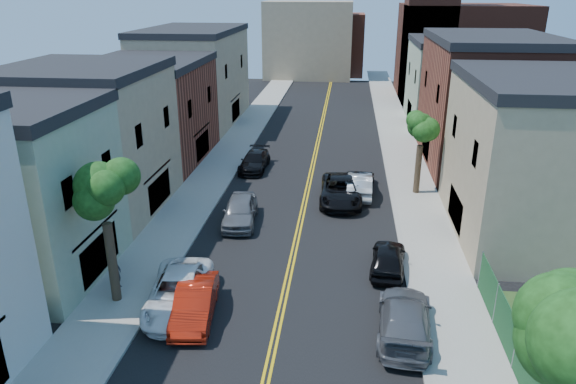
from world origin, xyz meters
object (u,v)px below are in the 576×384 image
(white_pickup, at_px, (179,292))
(black_suv_lane, at_px, (341,190))
(silver_car_right, at_px, (360,184))
(grey_car_left, at_px, (240,211))
(grey_car_right, at_px, (405,318))
(black_car_left, at_px, (255,161))
(red_sedan, at_px, (195,303))
(black_car_right, at_px, (388,258))
(dark_car_right_far, at_px, (359,180))
(pedestrian_left, at_px, (117,274))

(white_pickup, bearing_deg, black_suv_lane, 55.15)
(silver_car_right, bearing_deg, grey_car_left, 38.30)
(silver_car_right, bearing_deg, grey_car_right, 97.13)
(grey_car_left, bearing_deg, black_car_left, 89.75)
(grey_car_left, relative_size, black_suv_lane, 0.81)
(grey_car_right, bearing_deg, black_suv_lane, -73.63)
(red_sedan, bearing_deg, black_car_right, 24.09)
(black_car_right, xyz_separation_m, silver_car_right, (-1.36, 10.87, 0.08))
(dark_car_right_far, relative_size, black_suv_lane, 0.74)
(grey_car_left, relative_size, grey_car_right, 0.90)
(white_pickup, bearing_deg, black_car_right, 17.32)
(black_car_right, bearing_deg, grey_car_left, -23.42)
(grey_car_left, bearing_deg, grey_car_right, -53.98)
(red_sedan, xyz_separation_m, grey_car_left, (0.00, 10.44, 0.07))
(grey_car_left, bearing_deg, pedestrian_left, -122.28)
(grey_car_right, distance_m, black_suv_lane, 15.27)
(dark_car_right_far, bearing_deg, black_car_right, 100.40)
(white_pickup, bearing_deg, grey_car_right, -12.74)
(red_sedan, distance_m, dark_car_right_far, 19.13)
(white_pickup, distance_m, silver_car_right, 17.67)
(black_car_right, distance_m, silver_car_right, 10.95)
(black_car_left, distance_m, dark_car_right_far, 9.18)
(grey_car_right, xyz_separation_m, pedestrian_left, (-13.73, 2.02, 0.15))
(white_pickup, relative_size, black_car_right, 1.35)
(black_car_right, xyz_separation_m, black_suv_lane, (-2.66, 9.45, 0.12))
(grey_car_right, xyz_separation_m, dark_car_right_far, (-1.70, 17.76, -0.17))
(white_pickup, bearing_deg, red_sedan, -44.93)
(grey_car_right, bearing_deg, dark_car_right_far, -79.49)
(red_sedan, xyz_separation_m, black_suv_lane, (6.30, 14.77, 0.08))
(black_suv_lane, bearing_deg, grey_car_left, -146.02)
(pedestrian_left, bearing_deg, silver_car_right, -42.19)
(white_pickup, height_order, silver_car_right, silver_car_right)
(white_pickup, xyz_separation_m, grey_car_right, (10.26, -0.94, -0.01))
(red_sedan, height_order, black_car_right, red_sedan)
(silver_car_right, height_order, dark_car_right_far, silver_car_right)
(red_sedan, distance_m, black_car_right, 10.42)
(dark_car_right_far, distance_m, black_suv_lane, 3.08)
(white_pickup, xyz_separation_m, pedestrian_left, (-3.47, 1.08, 0.14))
(red_sedan, height_order, dark_car_right_far, red_sedan)
(black_car_left, bearing_deg, red_sedan, -85.85)
(red_sedan, relative_size, grey_car_left, 0.95)
(black_car_right, distance_m, pedestrian_left, 13.84)
(red_sedan, distance_m, grey_car_right, 9.30)
(black_suv_lane, relative_size, pedestrian_left, 3.81)
(red_sedan, distance_m, white_pickup, 1.21)
(black_suv_lane, bearing_deg, black_car_left, 138.52)
(red_sedan, bearing_deg, pedestrian_left, 151.06)
(white_pickup, xyz_separation_m, dark_car_right_far, (8.56, 16.82, -0.18))
(red_sedan, height_order, black_car_left, red_sedan)
(silver_car_right, relative_size, black_suv_lane, 0.81)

